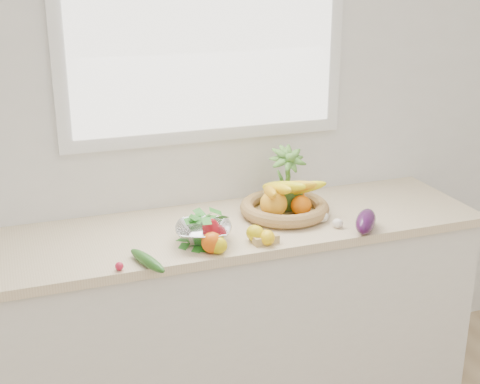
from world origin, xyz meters
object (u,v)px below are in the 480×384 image
object	(u,v)px
eggplant	(366,221)
colander_with_spinach	(203,229)
potted_herb	(286,181)
cucumber	(147,261)
apple	(211,227)
fruit_basket	(284,203)

from	to	relation	value
eggplant	colander_with_spinach	bearing A→B (deg)	170.44
potted_herb	cucumber	bearing A→B (deg)	-152.92
apple	fruit_basket	bearing A→B (deg)	16.46
eggplant	cucumber	distance (m)	0.93
cucumber	potted_herb	world-z (taller)	potted_herb
eggplant	colander_with_spinach	size ratio (longest dim) A/B	0.75
eggplant	potted_herb	distance (m)	0.42
apple	cucumber	world-z (taller)	apple
potted_herb	colander_with_spinach	distance (m)	0.52
cucumber	potted_herb	xyz separation A→B (m)	(0.72, 0.37, 0.11)
apple	eggplant	world-z (taller)	eggplant
potted_herb	colander_with_spinach	xyz separation A→B (m)	(-0.46, -0.23, -0.07)
eggplant	cucumber	world-z (taller)	eggplant
cucumber	colander_with_spinach	distance (m)	0.30
apple	potted_herb	size ratio (longest dim) A/B	0.24
cucumber	fruit_basket	bearing A→B (deg)	23.98
potted_herb	eggplant	bearing A→B (deg)	-58.30
apple	fruit_basket	distance (m)	0.39
apple	cucumber	distance (m)	0.36
apple	colander_with_spinach	xyz separation A→B (m)	(-0.05, -0.06, 0.02)
cucumber	potted_herb	distance (m)	0.82
cucumber	fruit_basket	world-z (taller)	fruit_basket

